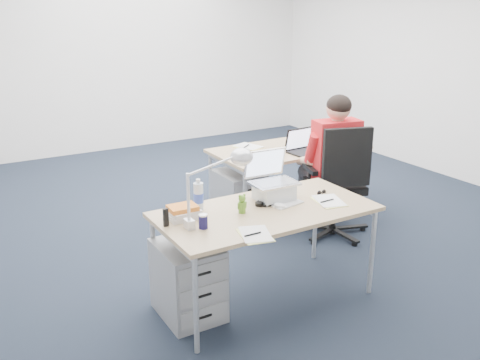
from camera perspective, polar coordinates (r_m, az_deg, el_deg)
name	(u,v)px	position (r m, az deg, el deg)	size (l,w,h in m)	color
floor	(251,218)	(5.66, 1.19, -4.10)	(7.00, 7.00, 0.00)	black
room	(252,52)	(5.25, 1.32, 13.44)	(6.02, 7.02, 2.80)	silver
desk_near	(266,215)	(3.93, 2.78, -3.79)	(1.60, 0.80, 0.73)	tan
desk_far	(289,152)	(5.61, 5.26, 2.99)	(1.60, 0.80, 0.73)	tan
office_chair	(335,205)	(5.23, 10.12, -2.61)	(0.89, 0.89, 1.11)	black
seated_person	(328,163)	(5.28, 9.33, 1.76)	(0.51, 0.80, 1.36)	red
drawer_pedestal_near	(188,280)	(3.91, -5.56, -10.58)	(0.40, 0.50, 0.55)	gray
drawer_pedestal_far	(239,198)	(5.44, -0.14, -1.95)	(0.40, 0.50, 0.55)	gray
silver_laptop	(274,177)	(4.04, 3.69, 0.32)	(0.35, 0.27, 0.37)	silver
wireless_keyboard	(288,204)	(4.01, 5.13, -2.57)	(0.25, 0.10, 0.01)	white
computer_mouse	(279,206)	(3.94, 4.22, -2.73)	(0.06, 0.10, 0.03)	white
headphones	(266,202)	(4.01, 2.77, -2.37)	(0.19, 0.15, 0.03)	black
can_koozie	(203,221)	(3.58, -3.95, -4.42)	(0.06, 0.06, 0.10)	#1A1647
water_bottle	(198,194)	(3.88, -4.46, -1.55)	(0.07, 0.07, 0.23)	silver
bear_figurine	(242,203)	(3.82, 0.22, -2.51)	(0.08, 0.06, 0.14)	#408022
book_stack	(184,212)	(3.75, -6.04, -3.43)	(0.21, 0.16, 0.10)	silver
cordless_phone	(166,217)	(3.63, -7.91, -3.98)	(0.03, 0.02, 0.13)	black
papers_left	(255,235)	(3.48, 1.61, -5.88)	(0.18, 0.26, 0.01)	#FEFF93
papers_right	(329,201)	(4.11, 9.46, -2.27)	(0.19, 0.27, 0.01)	#FEFF93
sunglasses	(322,193)	(4.27, 8.69, -1.33)	(0.09, 0.04, 0.02)	black
desk_lamp	(209,188)	(3.58, -3.29, -0.81)	(0.46, 0.17, 0.52)	silver
dark_laptop	(307,141)	(5.39, 7.19, 4.18)	(0.35, 0.34, 0.25)	black
far_cup	(305,139)	(5.76, 6.91, 4.40)	(0.08, 0.08, 0.11)	white
far_papers	(248,147)	(5.60, 0.86, 3.56)	(0.20, 0.28, 0.01)	white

